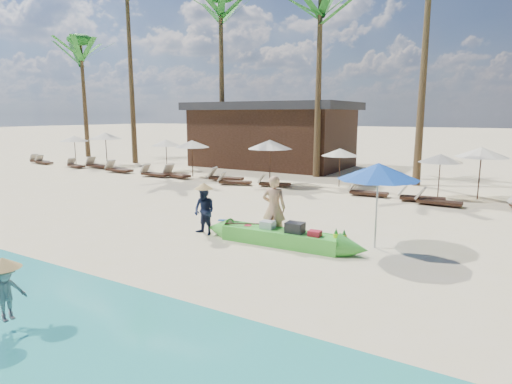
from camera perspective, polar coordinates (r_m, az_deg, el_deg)
The scene contains 33 objects.
ground at distance 10.89m, azimuth -5.02°, elevation -8.52°, with size 240.00×240.00×0.00m, color beige.
wet_sand_strip at distance 7.75m, azimuth -28.26°, elevation -17.88°, with size 240.00×4.50×0.01m, color tan.
green_canoe at distance 11.71m, azimuth 3.30°, elevation -5.97°, with size 5.34×0.83×0.68m.
tourist at distance 12.06m, azimuth 2.41°, elevation -2.09°, with size 0.67×0.44×1.84m, color tan.
vendor_green at distance 12.67m, azimuth -6.90°, elevation -2.50°, with size 0.70×0.54×1.43m, color #161F3C.
vendor_yellow at distance 8.20m, azimuth -30.38°, elevation -11.50°, with size 0.62×0.36×0.96m, color gray.
blue_umbrella at distance 11.50m, azimuth 16.02°, elevation 2.66°, with size 2.11×2.11×2.28m.
resort_parasol_0 at distance 33.05m, azimuth -23.08°, elevation 6.57°, with size 1.96×1.96×2.02m.
lounger_0_left at distance 35.07m, azimuth -26.98°, elevation 3.76°, with size 1.75×0.59×0.59m.
lounger_0_right at distance 34.19m, azimuth -26.48°, elevation 3.66°, with size 1.74×0.73×0.57m.
resort_parasol_1 at distance 31.02m, azimuth -19.44°, elevation 7.08°, with size 2.24×2.24×2.31m.
lounger_1_left at distance 30.99m, azimuth -22.95°, elevation 3.33°, with size 1.71×0.82×0.56m.
lounger_1_right at distance 30.27m, azimuth -20.45°, elevation 3.41°, with size 1.96×0.75×0.65m.
resort_parasol_2 at distance 27.22m, azimuth -11.92°, elevation 6.45°, with size 1.92×1.92×1.98m.
lounger_2_left at distance 27.56m, azimuth -17.95°, elevation 2.95°, with size 1.97×0.66×0.66m.
resort_parasol_3 at distance 24.66m, azimuth -8.53°, elevation 6.37°, with size 2.01×2.01×2.07m.
lounger_3_left at distance 25.10m, azimuth -13.46°, elevation 2.47°, with size 1.86×0.62×0.63m.
lounger_3_right at distance 24.46m, azimuth -10.68°, elevation 2.39°, with size 1.99×1.00×0.65m.
resort_parasol_4 at distance 21.06m, azimuth 1.88°, elevation 6.36°, with size 2.22×2.22×2.29m.
lounger_4_left at distance 22.84m, azimuth -4.32°, elevation 1.99°, with size 1.98×0.97×0.65m.
lounger_4_right at distance 21.62m, azimuth -3.09°, elevation 1.47°, with size 1.77×1.05×0.58m.
resort_parasol_5 at distance 21.25m, azimuth 11.15°, elevation 5.22°, with size 1.83×1.83×1.88m.
lounger_5_left at distance 21.06m, azimuth 2.22°, elevation 1.22°, with size 1.70×0.96×0.55m.
resort_parasol_6 at distance 19.61m, azimuth 23.40°, elevation 4.16°, with size 1.83×1.83×1.88m.
lounger_6_left at distance 19.24m, azimuth 14.45°, elevation 0.05°, with size 1.72×0.62×0.58m.
lounger_6_right at distance 18.61m, azimuth 20.89°, elevation -0.59°, with size 1.90×0.85×0.62m.
resort_parasol_7 at distance 19.97m, azimuth 27.87°, elevation 4.71°, with size 2.12×2.12×2.19m.
lounger_7_left at distance 18.11m, azimuth 22.87°, elevation -1.05°, with size 1.73×0.56×0.59m.
palm_0 at distance 39.12m, azimuth -22.26°, elevation 16.32°, with size 2.08×2.08×9.90m.
palm_1 at distance 33.39m, azimuth -16.77°, elevation 22.54°, with size 2.08×2.08×13.60m.
palm_2 at distance 29.21m, azimuth -4.71°, elevation 21.47°, with size 2.08×2.08×11.33m.
palm_3 at distance 25.02m, azimuth 8.55°, elevation 21.88°, with size 2.08×2.08×10.52m.
pavilion_west at distance 29.45m, azimuth 2.17°, elevation 7.73°, with size 10.80×6.60×4.30m.
Camera 1 is at (6.05, -8.35, 3.51)m, focal length 30.00 mm.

